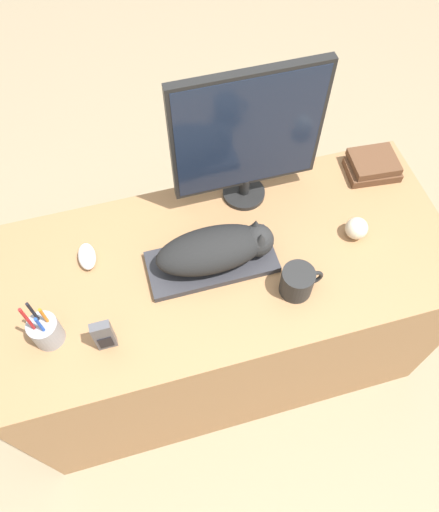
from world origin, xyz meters
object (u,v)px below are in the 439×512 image
book_stack (373,166)px  monitor (248,136)px  cat (219,248)px  pen_cup (46,331)px  coffee_mug (298,282)px  computer_mouse (87,256)px  keyboard (212,262)px  baseball (357,228)px  phone (104,336)px

book_stack → monitor: bearing=177.5°
cat → book_stack: cat is taller
monitor → pen_cup: (-0.69, -0.35, -0.23)m
cat → pen_cup: size_ratio=1.73×
coffee_mug → pen_cup: size_ratio=0.63×
cat → book_stack: bearing=19.3°
monitor → computer_mouse: bearing=-168.1°
coffee_mug → monitor: bearing=96.5°
pen_cup → book_stack: bearing=16.0°
computer_mouse → coffee_mug: 0.66m
computer_mouse → coffee_mug: size_ratio=0.74×
keyboard → computer_mouse: size_ratio=4.08×
monitor → computer_mouse: monitor is taller
computer_mouse → coffee_mug: coffee_mug is taller
cat → pen_cup: (-0.54, -0.11, -0.03)m
cat → baseball: bearing=-2.2°
keyboard → pen_cup: size_ratio=1.89×
cat → coffee_mug: bearing=-37.9°
coffee_mug → baseball: size_ratio=1.83×
baseball → book_stack: bearing=54.6°
coffee_mug → pen_cup: (-0.74, 0.04, 0.00)m
keyboard → computer_mouse: (-0.37, 0.12, 0.01)m
keyboard → cat: cat is taller
monitor → keyboard: bearing=-127.0°
cat → baseball: cat is taller
keyboard → monitor: (0.18, 0.24, 0.27)m
cat → monitor: 0.34m
pen_cup → baseball: 1.00m
keyboard → coffee_mug: 0.28m
pen_cup → baseball: size_ratio=2.93×
monitor → baseball: 0.46m
keyboard → pen_cup: 0.53m
cat → computer_mouse: (-0.40, 0.12, -0.06)m
phone → book_stack: size_ratio=0.68×
pen_cup → book_stack: 1.20m
coffee_mug → pen_cup: pen_cup is taller
baseball → book_stack: (0.17, 0.23, -0.01)m
computer_mouse → cat: bearing=-16.9°
computer_mouse → phone: (0.02, -0.30, 0.04)m
keyboard → monitor: monitor is taller
computer_mouse → baseball: (0.85, -0.14, 0.02)m
coffee_mug → book_stack: coffee_mug is taller
cat → coffee_mug: 0.26m
pen_cup → phone: pen_cup is taller
coffee_mug → keyboard: bearing=145.1°
baseball → book_stack: 0.29m
monitor → coffee_mug: size_ratio=3.83×
baseball → monitor: bearing=139.6°
coffee_mug → pen_cup: 0.74m
cat → monitor: bearing=56.8°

